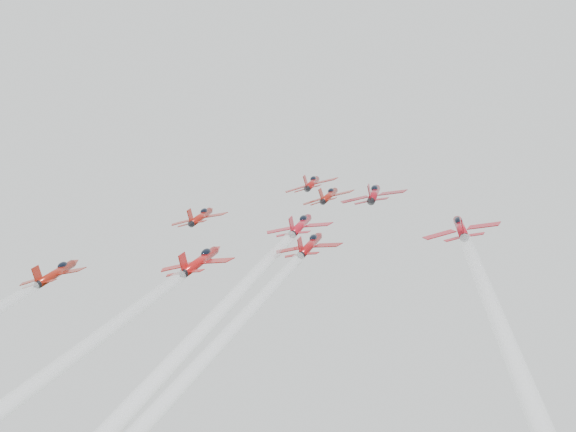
# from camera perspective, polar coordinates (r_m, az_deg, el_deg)

# --- Properties ---
(jet_lead) EXTENTS (10.40, 12.48, 10.39)m
(jet_lead) POSITION_cam_1_polar(r_m,az_deg,el_deg) (150.64, 1.74, 2.37)
(jet_lead) COLOR maroon
(jet_row2_left) EXTENTS (10.07, 12.08, 10.06)m
(jet_row2_left) POSITION_cam_1_polar(r_m,az_deg,el_deg) (136.52, -6.18, -0.01)
(jet_row2_left) COLOR maroon
(jet_row2_center) EXTENTS (9.03, 10.83, 9.01)m
(jet_row2_center) POSITION_cam_1_polar(r_m,az_deg,el_deg) (133.38, 2.95, 1.49)
(jet_row2_center) COLOR maroon
(jet_row2_right) EXTENTS (10.60, 12.71, 10.58)m
(jet_row2_right) POSITION_cam_1_polar(r_m,az_deg,el_deg) (127.58, 6.14, 1.60)
(jet_row2_right) COLOR maroon
(jet_center) EXTENTS (9.61, 81.21, 68.30)m
(jet_center) POSITION_cam_1_polar(r_m,az_deg,el_deg) (69.48, -6.81, -9.35)
(jet_center) COLOR #B31121
(jet_rear_right) EXTENTS (8.54, 72.15, 60.68)m
(jet_rear_right) POSITION_cam_1_polar(r_m,az_deg,el_deg) (61.17, -5.80, -11.76)
(jet_rear_right) COLOR #9D0E12
(jet_rear_farright) EXTENTS (9.06, 76.51, 64.35)m
(jet_rear_farright) POSITION_cam_1_polar(r_m,az_deg,el_deg) (53.95, 11.89, -11.53)
(jet_rear_farright) COLOR #AD101D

